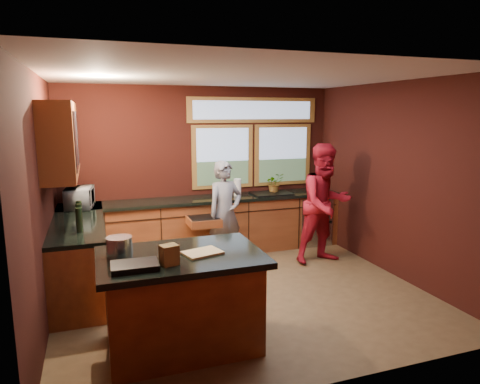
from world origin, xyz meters
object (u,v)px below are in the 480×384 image
island (182,300)px  stock_pot (119,246)px  cutting_board (202,253)px  person_grey (225,213)px  person_red (325,204)px

island → stock_pot: (-0.55, 0.15, 0.56)m
island → cutting_board: cutting_board is taller
person_grey → person_red: size_ratio=0.86×
cutting_board → stock_pot: stock_pot is taller
person_grey → stock_pot: (-1.66, -2.00, 0.25)m
person_grey → stock_pot: 2.61m
cutting_board → stock_pot: (-0.75, 0.20, 0.08)m
stock_pot → island: bearing=-15.3°
island → cutting_board: (0.20, -0.05, 0.48)m
cutting_board → person_grey: bearing=67.6°
person_red → stock_pot: person_red is taller
person_grey → person_red: (1.46, -0.44, 0.13)m
island → stock_pot: size_ratio=6.46×
person_grey → stock_pot: person_grey is taller
person_red → cutting_board: bearing=-148.5°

